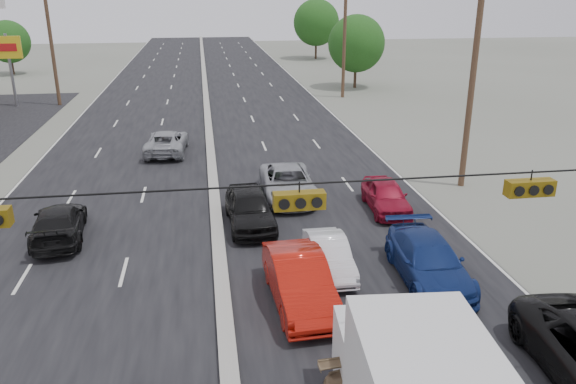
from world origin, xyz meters
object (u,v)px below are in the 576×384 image
object	(u,v)px
queue_car_e	(386,196)
utility_pole_left_c	(51,44)
queue_car_d	(428,261)
queue_car_c	(288,183)
oncoming_far	(167,142)
tree_right_mid	(356,44)
utility_pole_right_b	(472,85)
tree_left_far	(8,42)
queue_car_b	(329,256)
oncoming_near	(59,223)
red_sedan	(300,281)
queue_car_a	(250,208)
utility_pole_right_c	(344,40)
pole_sign_far	(8,53)
tree_right_far	(316,23)

from	to	relation	value
queue_car_e	utility_pole_left_c	bearing A→B (deg)	129.01
queue_car_d	queue_car_c	bearing A→B (deg)	114.52
queue_car_c	oncoming_far	size ratio (longest dim) A/B	1.05
tree_right_mid	queue_car_d	world-z (taller)	tree_right_mid
utility_pole_right_b	tree_left_far	xyz separation A→B (m)	(-34.50, 45.00, -1.39)
utility_pole_right_b	queue_car_b	size ratio (longest dim) A/B	2.69
utility_pole_left_c	tree_right_mid	size ratio (longest dim) A/B	1.40
utility_pole_left_c	oncoming_near	bearing A→B (deg)	-77.69
oncoming_far	red_sedan	bearing A→B (deg)	109.12
utility_pole_left_c	queue_car_a	distance (m)	32.03
oncoming_far	tree_right_mid	bearing A→B (deg)	-125.27
utility_pole_left_c	utility_pole_right_b	distance (m)	35.36
utility_pole_left_c	queue_car_e	xyz separation A→B (m)	(20.11, -27.72, -4.41)
utility_pole_right_b	tree_right_mid	bearing A→B (deg)	85.24
oncoming_near	red_sedan	bearing A→B (deg)	137.46
tree_left_far	oncoming_far	size ratio (longest dim) A/B	1.23
queue_car_d	utility_pole_right_c	bearing A→B (deg)	83.57
utility_pole_left_c	queue_car_b	size ratio (longest dim) A/B	2.69
red_sedan	oncoming_near	size ratio (longest dim) A/B	1.03
queue_car_b	oncoming_far	distance (m)	17.56
queue_car_a	utility_pole_right_c	bearing A→B (deg)	66.46
utility_pole_left_c	utility_pole_right_c	bearing A→B (deg)	0.00
pole_sign_far	queue_car_e	size ratio (longest dim) A/B	1.47
tree_right_mid	queue_car_b	xyz separation A→B (m)	(-11.20, -38.03, -3.72)
pole_sign_far	queue_car_b	distance (m)	38.70
utility_pole_left_c	queue_car_b	xyz separation A→B (m)	(16.30, -33.03, -4.49)
queue_car_c	oncoming_far	world-z (taller)	queue_car_c
queue_car_e	oncoming_near	size ratio (longest dim) A/B	0.87
utility_pole_right_b	queue_car_d	bearing A→B (deg)	-120.93
pole_sign_far	oncoming_near	distance (m)	30.55
red_sedan	queue_car_d	world-z (taller)	red_sedan
utility_pole_right_b	utility_pole_right_c	xyz separation A→B (m)	(0.00, 25.00, 0.00)
pole_sign_far	queue_car_a	xyz separation A→B (m)	(17.40, -28.53, -3.62)
utility_pole_left_c	red_sedan	xyz separation A→B (m)	(14.91, -35.00, -4.31)
queue_car_b	queue_car_d	xyz separation A→B (m)	(3.20, -1.14, 0.12)
pole_sign_far	queue_car_c	bearing A→B (deg)	-52.52
tree_right_mid	oncoming_far	distance (m)	28.17
utility_pole_right_b	queue_car_d	xyz separation A→B (m)	(-5.50, -9.18, -4.38)
queue_car_e	oncoming_near	world-z (taller)	queue_car_e
queue_car_c	oncoming_far	bearing A→B (deg)	126.17
queue_car_d	tree_right_far	bearing A→B (deg)	84.73
oncoming_near	oncoming_far	distance (m)	12.56
oncoming_far	queue_car_e	bearing A→B (deg)	136.60
utility_pole_right_b	tree_right_far	world-z (taller)	utility_pole_right_b
utility_pole_left_c	oncoming_near	distance (m)	29.71
red_sedan	tree_right_mid	bearing A→B (deg)	69.71
tree_right_far	queue_car_d	xyz separation A→B (m)	(-9.00, -64.18, -4.23)
queue_car_c	oncoming_near	distance (m)	10.27
queue_car_c	pole_sign_far	bearing A→B (deg)	128.74
utility_pole_right_b	tree_right_mid	xyz separation A→B (m)	(2.50, 30.00, -0.77)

